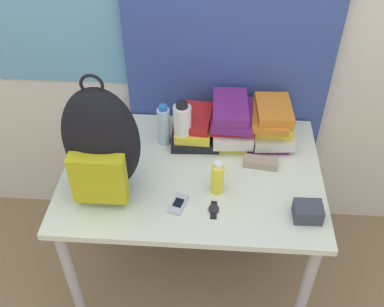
% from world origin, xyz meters
% --- Properties ---
extents(wall_back, '(6.00, 0.06, 2.50)m').
position_xyz_m(wall_back, '(-0.00, 0.87, 1.25)').
color(wall_back, silver).
rests_on(wall_back, ground_plane).
extents(curtain_blue, '(0.96, 0.04, 2.50)m').
position_xyz_m(curtain_blue, '(0.14, 0.82, 1.25)').
color(curtain_blue, '#384C93').
rests_on(curtain_blue, ground_plane).
extents(desk, '(1.13, 0.79, 0.75)m').
position_xyz_m(desk, '(0.00, 0.39, 0.66)').
color(desk, silver).
rests_on(desk, ground_plane).
extents(backpack, '(0.30, 0.23, 0.54)m').
position_xyz_m(backpack, '(-0.34, 0.27, 0.98)').
color(backpack, black).
rests_on(backpack, desk).
extents(book_stack_left, '(0.23, 0.29, 0.13)m').
position_xyz_m(book_stack_left, '(-0.00, 0.64, 0.81)').
color(book_stack_left, black).
rests_on(book_stack_left, desk).
extents(book_stack_center, '(0.21, 0.28, 0.20)m').
position_xyz_m(book_stack_center, '(0.17, 0.63, 0.85)').
color(book_stack_center, yellow).
rests_on(book_stack_center, desk).
extents(book_stack_right, '(0.23, 0.28, 0.20)m').
position_xyz_m(book_stack_right, '(0.34, 0.64, 0.84)').
color(book_stack_right, '#6B2370').
rests_on(book_stack_right, desk).
extents(water_bottle, '(0.06, 0.06, 0.21)m').
position_xyz_m(water_bottle, '(-0.14, 0.58, 0.85)').
color(water_bottle, silver).
rests_on(water_bottle, desk).
extents(sports_bottle, '(0.08, 0.08, 0.25)m').
position_xyz_m(sports_bottle, '(-0.05, 0.55, 0.87)').
color(sports_bottle, white).
rests_on(sports_bottle, desk).
extents(sunscreen_bottle, '(0.05, 0.05, 0.16)m').
position_xyz_m(sunscreen_bottle, '(0.11, 0.28, 0.82)').
color(sunscreen_bottle, yellow).
rests_on(sunscreen_bottle, desk).
extents(cell_phone, '(0.08, 0.12, 0.02)m').
position_xyz_m(cell_phone, '(-0.04, 0.19, 0.76)').
color(cell_phone, '#B7BCC6').
rests_on(cell_phone, desk).
extents(sunglasses_case, '(0.16, 0.08, 0.04)m').
position_xyz_m(sunglasses_case, '(0.30, 0.44, 0.77)').
color(sunglasses_case, gray).
rests_on(sunglasses_case, desk).
extents(camera_pouch, '(0.11, 0.09, 0.07)m').
position_xyz_m(camera_pouch, '(0.47, 0.16, 0.78)').
color(camera_pouch, '#383D47').
rests_on(camera_pouch, desk).
extents(wristwatch, '(0.04, 0.09, 0.01)m').
position_xyz_m(wristwatch, '(0.10, 0.17, 0.76)').
color(wristwatch, black).
rests_on(wristwatch, desk).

